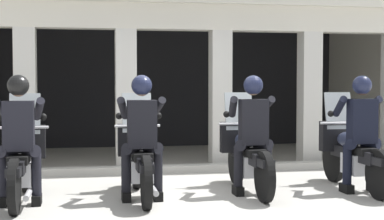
{
  "coord_description": "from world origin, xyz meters",
  "views": [
    {
      "loc": [
        -1.43,
        -7.72,
        1.49
      ],
      "look_at": [
        0.0,
        0.18,
        1.11
      ],
      "focal_mm": 54.93,
      "sensor_mm": 36.0,
      "label": 1
    }
  ],
  "objects_px": {
    "police_officer_center_left": "(142,127)",
    "police_officer_far_right": "(361,123)",
    "police_officer_far_left": "(19,128)",
    "police_officer_center_right": "(253,124)",
    "motorcycle_far_left": "(22,161)",
    "motorcycle_far_right": "(351,153)",
    "motorcycle_center_right": "(247,154)",
    "motorcycle_center_left": "(140,158)"
  },
  "relations": [
    {
      "from": "motorcycle_center_left",
      "to": "police_officer_center_right",
      "type": "height_order",
      "value": "police_officer_center_right"
    },
    {
      "from": "police_officer_far_left",
      "to": "police_officer_center_left",
      "type": "xyz_separation_m",
      "value": [
        1.49,
        0.02,
        0.0
      ]
    },
    {
      "from": "motorcycle_center_left",
      "to": "motorcycle_far_left",
      "type": "bearing_deg",
      "value": -162.86
    },
    {
      "from": "motorcycle_far_right",
      "to": "police_officer_far_right",
      "type": "relative_size",
      "value": 1.29
    },
    {
      "from": "motorcycle_center_left",
      "to": "police_officer_center_left",
      "type": "height_order",
      "value": "police_officer_center_left"
    },
    {
      "from": "police_officer_center_right",
      "to": "motorcycle_far_left",
      "type": "bearing_deg",
      "value": -171.63
    },
    {
      "from": "motorcycle_center_left",
      "to": "motorcycle_far_right",
      "type": "relative_size",
      "value": 1.0
    },
    {
      "from": "motorcycle_far_left",
      "to": "police_officer_far_left",
      "type": "relative_size",
      "value": 1.29
    },
    {
      "from": "police_officer_far_left",
      "to": "motorcycle_far_right",
      "type": "height_order",
      "value": "police_officer_far_left"
    },
    {
      "from": "motorcycle_far_left",
      "to": "police_officer_center_left",
      "type": "distance_m",
      "value": 1.57
    },
    {
      "from": "motorcycle_far_left",
      "to": "motorcycle_center_left",
      "type": "xyz_separation_m",
      "value": [
        1.49,
        0.02,
        0.0
      ]
    },
    {
      "from": "police_officer_center_right",
      "to": "police_officer_far_right",
      "type": "relative_size",
      "value": 1.0
    },
    {
      "from": "police_officer_far_left",
      "to": "motorcycle_far_right",
      "type": "relative_size",
      "value": 0.78
    },
    {
      "from": "police_officer_center_left",
      "to": "motorcycle_far_right",
      "type": "distance_m",
      "value": 3.02
    },
    {
      "from": "police_officer_center_left",
      "to": "motorcycle_center_right",
      "type": "distance_m",
      "value": 1.61
    },
    {
      "from": "motorcycle_far_right",
      "to": "police_officer_center_left",
      "type": "bearing_deg",
      "value": -161.96
    },
    {
      "from": "police_officer_center_left",
      "to": "motorcycle_center_left",
      "type": "bearing_deg",
      "value": 106.04
    },
    {
      "from": "police_officer_center_right",
      "to": "motorcycle_far_right",
      "type": "relative_size",
      "value": 0.78
    },
    {
      "from": "police_officer_center_left",
      "to": "motorcycle_center_right",
      "type": "height_order",
      "value": "police_officer_center_left"
    },
    {
      "from": "police_officer_far_left",
      "to": "police_officer_far_right",
      "type": "height_order",
      "value": "same"
    },
    {
      "from": "motorcycle_center_left",
      "to": "police_officer_far_left",
      "type": "bearing_deg",
      "value": -152.1
    },
    {
      "from": "motorcycle_far_left",
      "to": "police_officer_center_right",
      "type": "distance_m",
      "value": 3.01
    },
    {
      "from": "police_officer_far_left",
      "to": "police_officer_center_left",
      "type": "height_order",
      "value": "same"
    },
    {
      "from": "motorcycle_center_right",
      "to": "police_officer_far_left",
      "type": "bearing_deg",
      "value": -160.76
    },
    {
      "from": "motorcycle_far_left",
      "to": "motorcycle_far_right",
      "type": "xyz_separation_m",
      "value": [
        4.46,
        0.06,
        0.0
      ]
    },
    {
      "from": "motorcycle_center_left",
      "to": "police_officer_far_right",
      "type": "distance_m",
      "value": 3.01
    },
    {
      "from": "motorcycle_center_left",
      "to": "motorcycle_center_right",
      "type": "relative_size",
      "value": 1.0
    },
    {
      "from": "police_officer_far_left",
      "to": "motorcycle_far_right",
      "type": "distance_m",
      "value": 4.5
    },
    {
      "from": "motorcycle_center_left",
      "to": "police_officer_center_right",
      "type": "relative_size",
      "value": 1.29
    },
    {
      "from": "police_officer_center_left",
      "to": "police_officer_far_right",
      "type": "xyz_separation_m",
      "value": [
        2.97,
        0.04,
        0.0
      ]
    },
    {
      "from": "police_officer_far_left",
      "to": "motorcycle_center_left",
      "type": "relative_size",
      "value": 0.78
    },
    {
      "from": "police_officer_far_left",
      "to": "motorcycle_center_right",
      "type": "relative_size",
      "value": 0.78
    },
    {
      "from": "police_officer_center_left",
      "to": "police_officer_center_right",
      "type": "relative_size",
      "value": 1.0
    },
    {
      "from": "motorcycle_far_left",
      "to": "motorcycle_center_left",
      "type": "distance_m",
      "value": 1.49
    },
    {
      "from": "motorcycle_center_right",
      "to": "police_officer_center_left",
      "type": "bearing_deg",
      "value": -153.32
    },
    {
      "from": "motorcycle_center_left",
      "to": "police_officer_far_right",
      "type": "relative_size",
      "value": 1.29
    },
    {
      "from": "police_officer_center_left",
      "to": "motorcycle_center_right",
      "type": "relative_size",
      "value": 0.78
    },
    {
      "from": "motorcycle_far_left",
      "to": "motorcycle_center_left",
      "type": "height_order",
      "value": "same"
    },
    {
      "from": "police_officer_far_left",
      "to": "motorcycle_center_left",
      "type": "height_order",
      "value": "police_officer_far_left"
    },
    {
      "from": "police_officer_far_left",
      "to": "police_officer_center_right",
      "type": "bearing_deg",
      "value": 10.83
    },
    {
      "from": "motorcycle_center_right",
      "to": "motorcycle_far_right",
      "type": "height_order",
      "value": "same"
    },
    {
      "from": "motorcycle_far_left",
      "to": "police_officer_center_right",
      "type": "relative_size",
      "value": 1.29
    }
  ]
}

